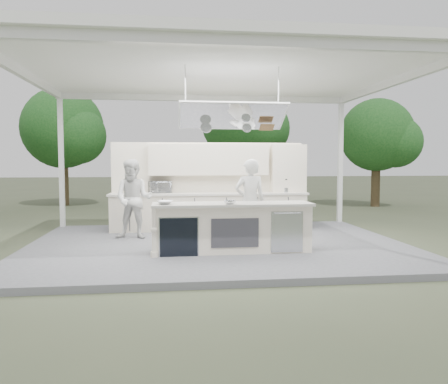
{
  "coord_description": "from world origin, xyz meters",
  "views": [
    {
      "loc": [
        -0.99,
        -9.27,
        1.88
      ],
      "look_at": [
        0.19,
        0.4,
        1.19
      ],
      "focal_mm": 35.0,
      "sensor_mm": 36.0,
      "label": 1
    }
  ],
  "objects": [
    {
      "name": "sous_chef",
      "position": [
        -1.83,
        0.78,
        1.02
      ],
      "size": [
        0.99,
        0.84,
        1.81
      ],
      "primitive_type": "imported",
      "rotation": [
        0.0,
        0.0,
        -0.19
      ],
      "color": "silver",
      "rests_on": "stage_deck"
    },
    {
      "name": "bowl_large",
      "position": [
        -1.1,
        -1.02,
        1.1
      ],
      "size": [
        0.37,
        0.37,
        0.07
      ],
      "primitive_type": "imported",
      "rotation": [
        0.0,
        0.0,
        -0.39
      ],
      "color": "silver",
      "rests_on": "demo_island"
    },
    {
      "name": "back_counter",
      "position": [
        0.0,
        1.9,
        0.6
      ],
      "size": [
        5.08,
        0.72,
        0.95
      ],
      "color": "beige",
      "rests_on": "stage_deck"
    },
    {
      "name": "stage_deck",
      "position": [
        0.0,
        0.0,
        0.06
      ],
      "size": [
        8.0,
        6.0,
        0.12
      ],
      "primitive_type": "cube",
      "color": "slate",
      "rests_on": "ground"
    },
    {
      "name": "bowl_small",
      "position": [
        0.12,
        -1.11,
        1.11
      ],
      "size": [
        0.31,
        0.31,
        0.07
      ],
      "primitive_type": "imported",
      "rotation": [
        0.0,
        0.0,
        -0.42
      ],
      "color": "silver",
      "rests_on": "demo_island"
    },
    {
      "name": "tree_cluster",
      "position": [
        -0.16,
        9.77,
        3.29
      ],
      "size": [
        19.55,
        9.4,
        5.85
      ],
      "color": "brown",
      "rests_on": "ground"
    },
    {
      "name": "demo_island",
      "position": [
        0.18,
        -0.91,
        0.6
      ],
      "size": [
        3.1,
        0.79,
        0.95
      ],
      "color": "beige",
      "rests_on": "stage_deck"
    },
    {
      "name": "tent",
      "position": [
        0.0,
        -0.01,
        3.71
      ],
      "size": [
        8.2,
        6.2,
        3.86
      ],
      "color": "white",
      "rests_on": "ground"
    },
    {
      "name": "ground",
      "position": [
        0.0,
        0.0,
        0.0
      ],
      "size": [
        90.0,
        90.0,
        0.0
      ],
      "primitive_type": "plane",
      "color": "#454C34",
      "rests_on": "ground"
    },
    {
      "name": "toaster_oven",
      "position": [
        -1.27,
        2.06,
        1.22
      ],
      "size": [
        0.62,
        0.5,
        0.3
      ],
      "primitive_type": "imported",
      "rotation": [
        0.0,
        0.0,
        0.28
      ],
      "color": "#BBBEC2",
      "rests_on": "back_counter"
    },
    {
      "name": "back_wall_unit",
      "position": [
        0.44,
        2.11,
        1.57
      ],
      "size": [
        5.05,
        0.48,
        2.25
      ],
      "color": "beige",
      "rests_on": "stage_deck"
    },
    {
      "name": "head_chef",
      "position": [
        0.69,
        -0.14,
        1.02
      ],
      "size": [
        0.68,
        0.47,
        1.81
      ],
      "primitive_type": "imported",
      "rotation": [
        0.0,
        0.0,
        3.19
      ],
      "color": "white",
      "rests_on": "stage_deck"
    }
  ]
}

